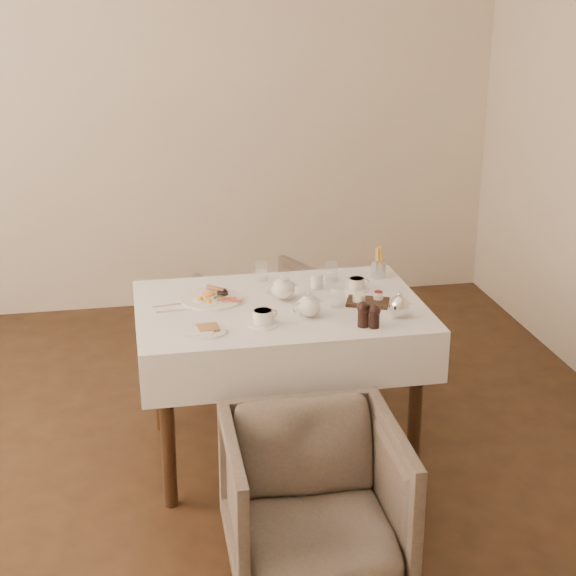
# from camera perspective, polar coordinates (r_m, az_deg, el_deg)

# --- Properties ---
(table) EXTENTS (1.28, 0.88, 0.75)m
(table) POSITION_cam_1_polar(r_m,az_deg,el_deg) (3.99, -0.52, -2.65)
(table) COLOR black
(table) RESTS_ON ground
(armchair_near) EXTENTS (0.66, 0.68, 0.61)m
(armchair_near) POSITION_cam_1_polar(r_m,az_deg,el_deg) (3.39, 1.69, -13.54)
(armchair_near) COLOR brown
(armchair_near) RESTS_ON ground
(armchair_far) EXTENTS (0.83, 0.84, 0.58)m
(armchair_far) POSITION_cam_1_polar(r_m,az_deg,el_deg) (4.95, -1.21, -2.33)
(armchair_far) COLOR brown
(armchair_far) RESTS_ON ground
(breakfast_plate) EXTENTS (0.28, 0.28, 0.03)m
(breakfast_plate) POSITION_cam_1_polar(r_m,az_deg,el_deg) (4.01, -4.94, -0.65)
(breakfast_plate) COLOR white
(breakfast_plate) RESTS_ON table
(side_plate) EXTENTS (0.18, 0.17, 0.02)m
(side_plate) POSITION_cam_1_polar(r_m,az_deg,el_deg) (3.66, -5.39, -2.77)
(side_plate) COLOR white
(side_plate) RESTS_ON table
(teapot_centre) EXTENTS (0.17, 0.14, 0.12)m
(teapot_centre) POSITION_cam_1_polar(r_m,az_deg,el_deg) (3.98, -0.35, 0.06)
(teapot_centre) COLOR white
(teapot_centre) RESTS_ON table
(teapot_front) EXTENTS (0.17, 0.15, 0.12)m
(teapot_front) POSITION_cam_1_polar(r_m,az_deg,el_deg) (3.79, 1.35, -1.07)
(teapot_front) COLOR white
(teapot_front) RESTS_ON table
(creamer) EXTENTS (0.07, 0.07, 0.07)m
(creamer) POSITION_cam_1_polar(r_m,az_deg,el_deg) (4.13, 1.88, 0.45)
(creamer) COLOR white
(creamer) RESTS_ON table
(teacup_near) EXTENTS (0.13, 0.13, 0.07)m
(teacup_near) POSITION_cam_1_polar(r_m,az_deg,el_deg) (3.72, -1.63, -1.96)
(teacup_near) COLOR white
(teacup_near) RESTS_ON table
(teacup_far) EXTENTS (0.12, 0.12, 0.06)m
(teacup_far) POSITION_cam_1_polar(r_m,az_deg,el_deg) (4.12, 4.47, 0.22)
(teacup_far) COLOR white
(teacup_far) RESTS_ON table
(glass_left) EXTENTS (0.08, 0.08, 0.09)m
(glass_left) POSITION_cam_1_polar(r_m,az_deg,el_deg) (4.24, -1.74, 1.09)
(glass_left) COLOR silver
(glass_left) RESTS_ON table
(glass_mid) EXTENTS (0.09, 0.09, 0.09)m
(glass_mid) POSITION_cam_1_polar(r_m,az_deg,el_deg) (3.92, 3.22, -0.52)
(glass_mid) COLOR silver
(glass_mid) RESTS_ON table
(glass_right) EXTENTS (0.07, 0.07, 0.09)m
(glass_right) POSITION_cam_1_polar(r_m,az_deg,el_deg) (4.24, 2.83, 1.07)
(glass_right) COLOR silver
(glass_right) RESTS_ON table
(condiment_board) EXTENTS (0.22, 0.18, 0.05)m
(condiment_board) POSITION_cam_1_polar(r_m,az_deg,el_deg) (3.97, 5.15, -0.81)
(condiment_board) COLOR black
(condiment_board) RESTS_ON table
(pepper_mill_left) EXTENTS (0.06, 0.06, 0.11)m
(pepper_mill_left) POSITION_cam_1_polar(r_m,az_deg,el_deg) (3.70, 4.89, -1.68)
(pepper_mill_left) COLOR black
(pepper_mill_left) RESTS_ON table
(pepper_mill_right) EXTENTS (0.07, 0.07, 0.10)m
(pepper_mill_right) POSITION_cam_1_polar(r_m,az_deg,el_deg) (3.70, 5.61, -1.81)
(pepper_mill_right) COLOR black
(pepper_mill_right) RESTS_ON table
(silver_pot) EXTENTS (0.13, 0.12, 0.12)m
(silver_pot) POSITION_cam_1_polar(r_m,az_deg,el_deg) (3.82, 7.22, -1.06)
(silver_pot) COLOR white
(silver_pot) RESTS_ON table
(fries_cup) EXTENTS (0.07, 0.07, 0.16)m
(fries_cup) POSITION_cam_1_polar(r_m,az_deg,el_deg) (4.29, 5.86, 1.57)
(fries_cup) COLOR silver
(fries_cup) RESTS_ON table
(cutlery_fork) EXTENTS (0.18, 0.04, 0.00)m
(cutlery_fork) POSITION_cam_1_polar(r_m,az_deg,el_deg) (3.97, -7.46, -1.08)
(cutlery_fork) COLOR silver
(cutlery_fork) RESTS_ON table
(cutlery_knife) EXTENTS (0.17, 0.03, 0.00)m
(cutlery_knife) POSITION_cam_1_polar(r_m,az_deg,el_deg) (3.90, -7.27, -1.46)
(cutlery_knife) COLOR silver
(cutlery_knife) RESTS_ON table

